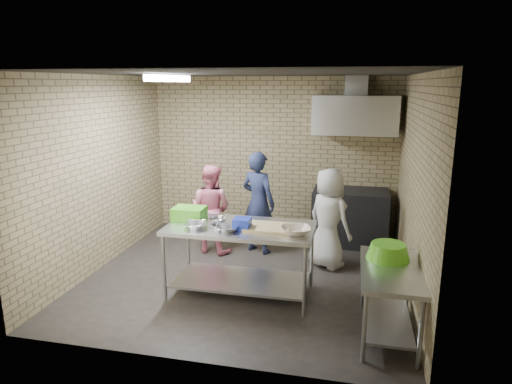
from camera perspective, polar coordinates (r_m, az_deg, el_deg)
floor at (r=6.28m, az=-1.31°, el=-10.63°), size 4.20×4.20×0.00m
ceiling at (r=5.73m, az=-1.46°, el=14.83°), size 4.20×4.20×0.00m
back_wall at (r=7.78m, az=2.16°, el=4.52°), size 4.20×0.06×2.70m
front_wall at (r=4.01m, az=-8.27°, el=-4.37°), size 4.20×0.06×2.70m
left_wall at (r=6.67m, az=-19.19°, el=2.24°), size 0.06×4.00×2.70m
right_wall at (r=5.74m, az=19.44°, el=0.46°), size 0.06×4.00×2.70m
prep_table at (r=5.63m, az=-1.98°, el=-8.65°), size 1.78×0.89×0.89m
side_counter at (r=4.99m, az=16.48°, el=-13.19°), size 0.60×1.20×0.75m
stove at (r=7.51m, az=11.80°, el=-3.14°), size 1.20×0.70×0.90m
range_hood at (r=7.27m, az=12.45°, el=9.53°), size 1.30×0.60×0.60m
hood_duct at (r=7.41m, az=12.64°, el=13.08°), size 0.35×0.30×0.30m
wall_shelf at (r=7.48m, az=14.70°, el=8.12°), size 0.80×0.20×0.04m
fluorescent_fixture at (r=6.05m, az=-10.98°, el=13.96°), size 0.10×1.25×0.08m
green_crate at (r=5.77m, az=-8.48°, el=-2.71°), size 0.40×0.30×0.16m
blue_tub at (r=5.35m, az=-1.78°, el=-4.03°), size 0.20×0.20×0.13m
cutting_board at (r=5.38m, az=1.54°, el=-4.49°), size 0.55×0.42×0.03m
mixing_bowl_a at (r=5.43m, az=-7.69°, el=-4.23°), size 0.34×0.34×0.07m
mixing_bowl_b at (r=5.59m, az=-4.88°, el=-3.63°), size 0.26×0.26×0.07m
mixing_bowl_c at (r=5.29m, az=-3.68°, el=-4.64°), size 0.32×0.32×0.06m
ceramic_bowl at (r=5.20m, az=5.07°, el=-4.88°), size 0.42×0.42×0.08m
green_basin at (r=5.03m, az=16.42°, el=-7.22°), size 0.46×0.46×0.17m
bottle_green at (r=7.48m, az=15.91°, el=8.78°), size 0.06×0.06×0.15m
man_navy at (r=6.92m, az=0.30°, el=-1.34°), size 0.68×0.58×1.59m
woman_pink at (r=6.99m, az=-5.74°, el=-2.12°), size 0.77×0.66×1.38m
woman_white at (r=6.45m, az=9.22°, el=-3.32°), size 0.84×0.79×1.44m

